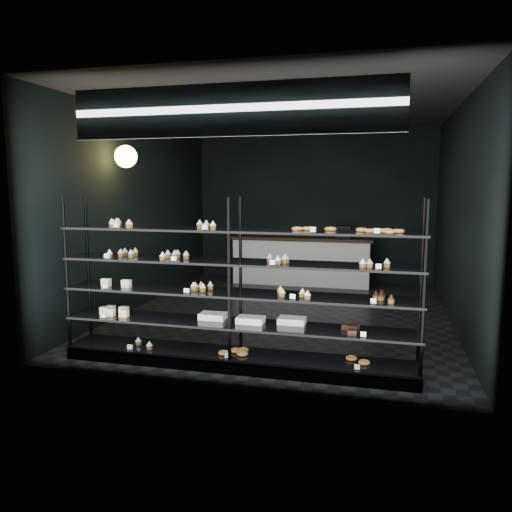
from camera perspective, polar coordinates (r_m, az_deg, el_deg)
name	(u,v)px	position (r m, az deg, el deg)	size (l,w,h in m)	color
room	(286,214)	(7.78, 3.48, 4.86)	(5.01, 6.01, 3.20)	black
display_shelf	(233,312)	(5.60, -2.62, -6.47)	(4.00, 0.50, 1.91)	black
signage	(229,110)	(4.98, -3.06, 16.34)	(3.30, 0.05, 0.50)	#0B0D3A
pendant_lamp	(126,156)	(7.63, -14.66, 10.95)	(0.32, 0.32, 0.89)	black
service_counter	(302,260)	(10.37, 5.27, -0.45)	(2.89, 0.65, 1.23)	silver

